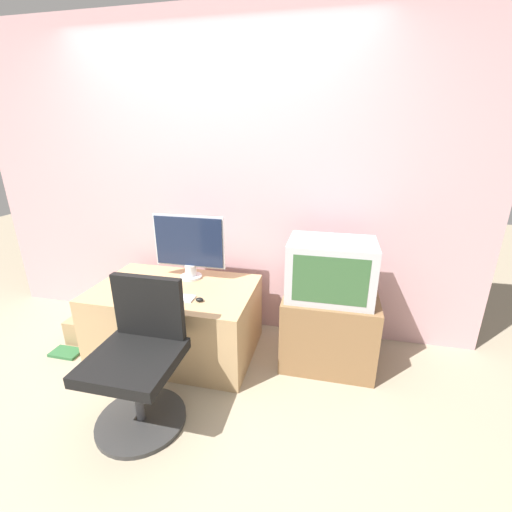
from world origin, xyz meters
TOP-DOWN VIEW (x-y plane):
  - ground_plane at (0.00, 0.00)m, footprint 12.00×12.00m
  - wall_back at (0.00, 1.32)m, footprint 4.40×0.05m
  - desk at (-0.20, 0.77)m, footprint 1.24×0.78m
  - side_stand at (1.00, 0.90)m, footprint 0.69×0.52m
  - main_monitor at (-0.14, 0.98)m, footprint 0.59×0.18m
  - keyboard at (-0.14, 0.60)m, footprint 0.35×0.10m
  - mouse at (0.08, 0.59)m, footprint 0.06×0.04m
  - crt_tv at (0.98, 0.88)m, footprint 0.61×0.42m
  - office_chair at (-0.10, 0.07)m, footprint 0.55×0.55m
  - cardboard_box_lower at (-1.06, 0.72)m, footprint 0.22×0.22m
  - book at (-1.08, 0.50)m, footprint 0.24×0.15m

SIDE VIEW (x-z plane):
  - ground_plane at x=0.00m, z-range 0.00..0.00m
  - book at x=-1.08m, z-range 0.00..0.02m
  - cardboard_box_lower at x=-1.06m, z-range 0.00..0.21m
  - side_stand at x=1.00m, z-range 0.00..0.57m
  - desk at x=-0.20m, z-range 0.00..0.57m
  - office_chair at x=-0.10m, z-range -0.05..0.85m
  - keyboard at x=-0.14m, z-range 0.57..0.58m
  - mouse at x=0.08m, z-range 0.57..0.60m
  - crt_tv at x=0.98m, z-range 0.57..1.00m
  - main_monitor at x=-0.14m, z-range 0.58..1.11m
  - wall_back at x=0.00m, z-range 0.00..2.60m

